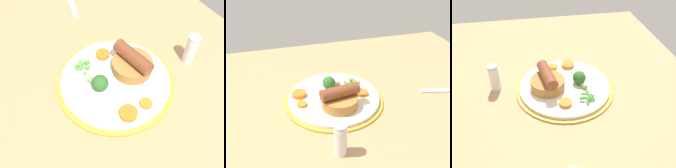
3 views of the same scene
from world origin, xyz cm
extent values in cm
cube|color=tan|center=(0.00, 0.00, 1.50)|extent=(110.00, 80.00, 3.00)
cylinder|color=#B79333|center=(-3.17, -0.56, 3.25)|extent=(27.71, 27.71, 0.50)
cylinder|color=silver|center=(-3.17, -0.56, 3.70)|extent=(25.49, 25.49, 1.40)
cylinder|color=#AD7538|center=(-2.80, -5.48, 5.87)|extent=(9.49, 9.49, 2.94)
cylinder|color=#472614|center=(-2.80, -5.48, 7.19)|extent=(7.59, 7.59, 0.30)
cylinder|color=brown|center=(-2.80, -5.48, 8.92)|extent=(10.63, 4.71, 3.16)
sphere|color=#59B53A|center=(2.91, 3.57, 5.53)|extent=(0.74, 0.74, 0.74)
sphere|color=#57AE39|center=(4.17, 2.45, 5.31)|extent=(0.98, 0.98, 0.98)
sphere|color=#64AE3D|center=(3.61, 5.81, 5.16)|extent=(0.93, 0.93, 0.93)
sphere|color=#65AB46|center=(4.67, 3.99, 5.37)|extent=(0.83, 0.83, 0.83)
sphere|color=#53A342|center=(4.24, 3.03, 5.46)|extent=(0.97, 0.97, 0.97)
sphere|color=green|center=(3.35, 4.65, 5.52)|extent=(0.82, 0.82, 0.82)
sphere|color=#55A248|center=(4.88, 4.35, 5.24)|extent=(0.78, 0.78, 0.78)
sphere|color=#56AD4A|center=(3.39, 5.06, 5.39)|extent=(0.86, 0.86, 0.86)
sphere|color=#62B34A|center=(2.37, 3.60, 5.39)|extent=(0.80, 0.80, 0.80)
sphere|color=#50A336|center=(4.47, 5.06, 5.27)|extent=(0.88, 0.88, 0.88)
sphere|color=#61AA38|center=(4.67, 5.75, 5.02)|extent=(0.84, 0.84, 0.84)
sphere|color=#65B842|center=(2.60, 3.01, 5.34)|extent=(0.78, 0.78, 0.78)
sphere|color=#4FB24E|center=(4.65, 5.36, 5.08)|extent=(0.73, 0.73, 0.73)
sphere|color=#59B048|center=(2.83, 3.79, 5.56)|extent=(0.79, 0.79, 0.79)
sphere|color=#67A53F|center=(1.69, 4.75, 5.12)|extent=(0.84, 0.84, 0.84)
sphere|color=#60AB4A|center=(4.25, 3.94, 5.47)|extent=(0.74, 0.74, 0.74)
sphere|color=#66AB43|center=(4.19, 4.71, 5.45)|extent=(0.93, 0.93, 0.93)
sphere|color=#5BAD42|center=(5.84, 3.88, 4.81)|extent=(0.82, 0.82, 0.82)
sphere|color=#2D6628|center=(-3.51, 3.66, 6.30)|extent=(3.79, 3.79, 3.79)
cylinder|color=#7A9E56|center=(-1.30, 4.41, 5.06)|extent=(2.68, 2.03, 1.33)
cylinder|color=orange|center=(-12.48, -2.53, 4.82)|extent=(3.02, 3.02, 0.83)
cylinder|color=orange|center=(4.75, -1.83, 4.88)|extent=(4.15, 4.15, 0.96)
cylinder|color=orange|center=(-12.51, 2.11, 4.96)|extent=(5.31, 5.31, 1.11)
cylinder|color=silver|center=(-6.79, -19.82, 6.46)|extent=(2.84, 2.84, 6.92)
cylinder|color=silver|center=(-6.79, -19.82, 10.42)|extent=(2.70, 2.70, 1.00)
camera|label=1|loc=(-32.64, 18.62, 50.53)|focal=40.00mm
camera|label=2|loc=(-17.56, -56.11, 44.38)|focal=40.00mm
camera|label=3|loc=(51.55, -10.67, 48.02)|focal=40.00mm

